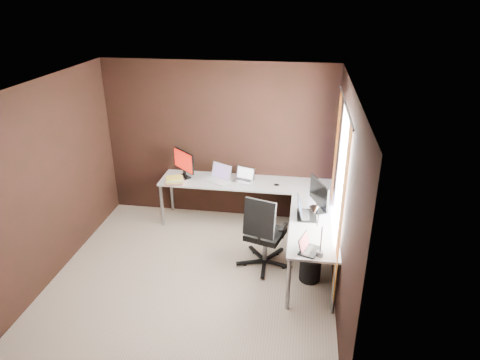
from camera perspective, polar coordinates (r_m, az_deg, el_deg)
name	(u,v)px	position (r m, az deg, el deg)	size (l,w,h in m)	color
room	(218,189)	(5.09, -2.91, -1.18)	(3.60, 3.60, 2.50)	#BDA793
desk	(267,200)	(6.16, 3.56, -2.65)	(2.65, 2.25, 0.73)	silver
drawer_pedestal	(306,222)	(6.42, 8.81, -5.55)	(0.42, 0.50, 0.60)	silver
monitor_left	(184,162)	(6.71, -7.51, 2.34)	(0.40, 0.35, 0.44)	black
monitor_right	(319,194)	(5.71, 10.51, -1.90)	(0.24, 0.50, 0.44)	black
laptop_white	(219,177)	(6.63, -2.80, 0.44)	(0.44, 0.40, 0.24)	silver
laptop_silver	(244,178)	(6.60, 0.55, 0.28)	(0.35, 0.30, 0.20)	silver
laptop_black_big	(304,212)	(5.66, 8.55, -4.30)	(0.27, 0.37, 0.24)	black
laptop_black_small	(307,248)	(4.96, 8.96, -8.88)	(0.27, 0.32, 0.18)	black
book_stack	(174,180)	(6.61, -8.75, -0.03)	(0.32, 0.29, 0.09)	tan
mouse_left	(174,182)	(6.62, -8.84, -0.22)	(0.09, 0.06, 0.04)	black
mouse_corner	(277,185)	(6.46, 4.89, -0.64)	(0.09, 0.06, 0.03)	black
desk_lamp	(316,224)	(4.78, 10.11, -5.83)	(0.19, 0.22, 0.58)	slate
office_chair	(264,245)	(5.80, 3.20, -8.68)	(0.59, 0.62, 1.06)	black
wastebasket	(310,269)	(5.69, 9.33, -11.62)	(0.27, 0.27, 0.32)	black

